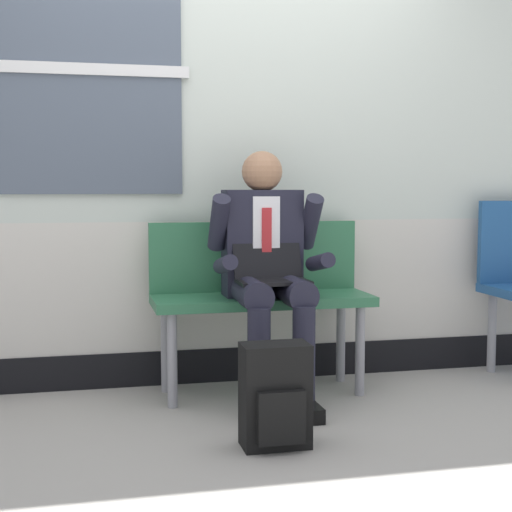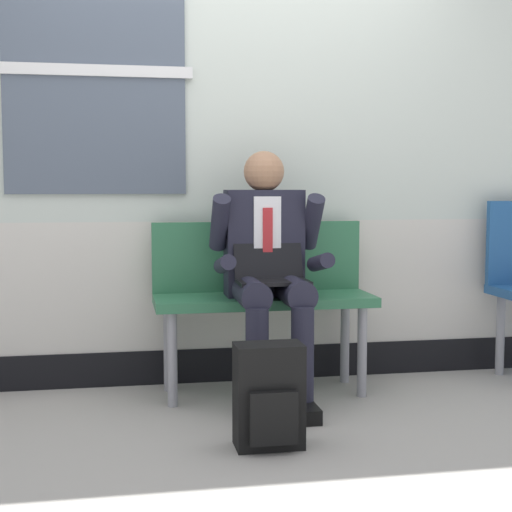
{
  "view_description": "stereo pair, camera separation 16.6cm",
  "coord_description": "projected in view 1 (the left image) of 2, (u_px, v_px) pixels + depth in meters",
  "views": [
    {
      "loc": [
        -0.76,
        -3.55,
        1.09
      ],
      "look_at": [
        0.08,
        0.05,
        0.75
      ],
      "focal_mm": 52.97,
      "sensor_mm": 36.0,
      "label": 1
    },
    {
      "loc": [
        -0.59,
        -3.59,
        1.09
      ],
      "look_at": [
        0.08,
        0.05,
        0.75
      ],
      "focal_mm": 52.97,
      "sensor_mm": 36.0,
      "label": 2
    }
  ],
  "objects": [
    {
      "name": "bench_with_person",
      "position": [
        259.0,
        288.0,
        4.01
      ],
      "size": [
        1.14,
        0.42,
        0.9
      ],
      "color": "#2D6B47",
      "rests_on": "ground"
    },
    {
      "name": "person_seated",
      "position": [
        268.0,
        266.0,
        3.81
      ],
      "size": [
        0.57,
        0.7,
        1.27
      ],
      "color": "#1E1E2D",
      "rests_on": "ground"
    },
    {
      "name": "ground_plane",
      "position": [
        243.0,
        409.0,
        3.71
      ],
      "size": [
        18.0,
        18.0,
        0.0
      ],
      "primitive_type": "plane",
      "color": "#9E9991"
    },
    {
      "name": "backpack",
      "position": [
        276.0,
        397.0,
        3.15
      ],
      "size": [
        0.28,
        0.21,
        0.44
      ],
      "color": "black",
      "rests_on": "ground"
    },
    {
      "name": "station_wall",
      "position": [
        218.0,
        103.0,
        4.15
      ],
      "size": [
        5.35,
        0.16,
        3.13
      ],
      "color": "beige",
      "rests_on": "ground"
    }
  ]
}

